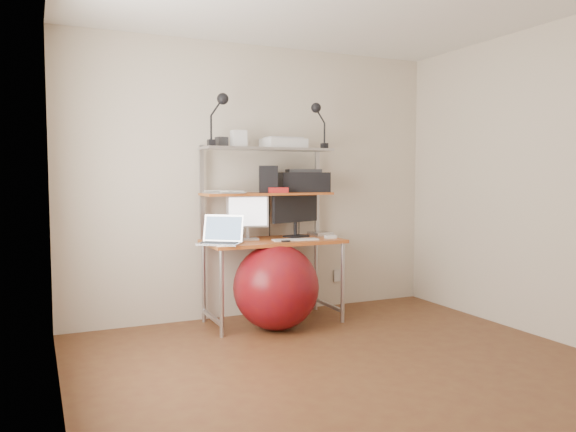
# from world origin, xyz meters

# --- Properties ---
(room) EXTENTS (3.60, 3.60, 3.60)m
(room) POSITION_xyz_m (0.00, 0.00, 1.25)
(room) COLOR brown
(room) RESTS_ON ground
(computer_desk) EXTENTS (1.20, 0.60, 1.57)m
(computer_desk) POSITION_xyz_m (0.00, 1.50, 0.96)
(computer_desk) COLOR #B46223
(computer_desk) RESTS_ON ground
(desktop) EXTENTS (1.20, 0.60, 0.00)m
(desktop) POSITION_xyz_m (0.00, 1.44, 0.74)
(desktop) COLOR #B46223
(desktop) RESTS_ON computer_desk
(mid_shelf) EXTENTS (1.18, 0.34, 0.00)m
(mid_shelf) POSITION_xyz_m (0.00, 1.57, 1.15)
(mid_shelf) COLOR #B46223
(mid_shelf) RESTS_ON computer_desk
(top_shelf) EXTENTS (1.18, 0.34, 0.00)m
(top_shelf) POSITION_xyz_m (0.00, 1.57, 1.55)
(top_shelf) COLOR #B3B2B7
(top_shelf) RESTS_ON computer_desk
(floor) EXTENTS (3.60, 3.60, 0.00)m
(floor) POSITION_xyz_m (0.00, 0.00, 0.00)
(floor) COLOR brown
(floor) RESTS_ON ground
(wall_outlet) EXTENTS (0.08, 0.01, 0.12)m
(wall_outlet) POSITION_xyz_m (0.85, 1.79, 0.30)
(wall_outlet) COLOR silver
(wall_outlet) RESTS_ON room
(monitor_silver) EXTENTS (0.37, 0.16, 0.42)m
(monitor_silver) POSITION_xyz_m (-0.21, 1.52, 0.96)
(monitor_silver) COLOR silver
(monitor_silver) RESTS_ON desktop
(monitor_black) EXTENTS (0.53, 0.23, 0.55)m
(monitor_black) POSITION_xyz_m (0.28, 1.56, 1.02)
(monitor_black) COLOR black
(monitor_black) RESTS_ON desktop
(laptop) EXTENTS (0.44, 0.42, 0.30)m
(laptop) POSITION_xyz_m (-0.51, 1.33, 0.79)
(laptop) COLOR #B3B4B8
(laptop) RESTS_ON desktop
(keyboard) EXTENTS (0.41, 0.16, 0.01)m
(keyboard) POSITION_xyz_m (0.16, 1.31, 0.75)
(keyboard) COLOR silver
(keyboard) RESTS_ON desktop
(mouse) EXTENTS (0.10, 0.07, 0.03)m
(mouse) POSITION_xyz_m (0.51, 1.32, 0.75)
(mouse) COLOR silver
(mouse) RESTS_ON desktop
(mac_mini) EXTENTS (0.20, 0.20, 0.03)m
(mac_mini) POSITION_xyz_m (0.54, 1.57, 0.76)
(mac_mini) COLOR #B3B4B8
(mac_mini) RESTS_ON desktop
(phone) EXTENTS (0.12, 0.16, 0.01)m
(phone) POSITION_xyz_m (0.05, 1.29, 0.75)
(phone) COLOR black
(phone) RESTS_ON desktop
(printer) EXTENTS (0.50, 0.40, 0.21)m
(printer) POSITION_xyz_m (0.38, 1.61, 1.25)
(printer) COLOR black
(printer) RESTS_ON mid_shelf
(nas_cube) EXTENTS (0.21, 0.21, 0.24)m
(nas_cube) POSITION_xyz_m (0.00, 1.55, 1.27)
(nas_cube) COLOR black
(nas_cube) RESTS_ON mid_shelf
(red_box) EXTENTS (0.19, 0.15, 0.05)m
(red_box) POSITION_xyz_m (0.06, 1.47, 1.17)
(red_box) COLOR #AE1D1B
(red_box) RESTS_ON mid_shelf
(scanner) EXTENTS (0.40, 0.28, 0.10)m
(scanner) POSITION_xyz_m (0.17, 1.59, 1.60)
(scanner) COLOR silver
(scanner) RESTS_ON top_shelf
(box_white) EXTENTS (0.13, 0.10, 0.14)m
(box_white) POSITION_xyz_m (-0.27, 1.55, 1.62)
(box_white) COLOR silver
(box_white) RESTS_ON top_shelf
(box_grey) EXTENTS (0.10, 0.10, 0.09)m
(box_grey) POSITION_xyz_m (-0.41, 1.63, 1.60)
(box_grey) COLOR #29292B
(box_grey) RESTS_ON top_shelf
(clip_lamp_left) EXTENTS (0.18, 0.10, 0.45)m
(clip_lamp_left) POSITION_xyz_m (-0.46, 1.48, 1.88)
(clip_lamp_left) COLOR black
(clip_lamp_left) RESTS_ON top_shelf
(clip_lamp_right) EXTENTS (0.16, 0.09, 0.41)m
(clip_lamp_right) POSITION_xyz_m (0.47, 1.49, 1.85)
(clip_lamp_right) COLOR black
(clip_lamp_right) RESTS_ON top_shelf
(exercise_ball) EXTENTS (0.73, 0.73, 0.73)m
(exercise_ball) POSITION_xyz_m (-0.07, 1.21, 0.36)
(exercise_ball) COLOR maroon
(exercise_ball) RESTS_ON floor
(paper_stack) EXTENTS (0.40, 0.42, 0.02)m
(paper_stack) POSITION_xyz_m (-0.39, 1.57, 1.16)
(paper_stack) COLOR white
(paper_stack) RESTS_ON mid_shelf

